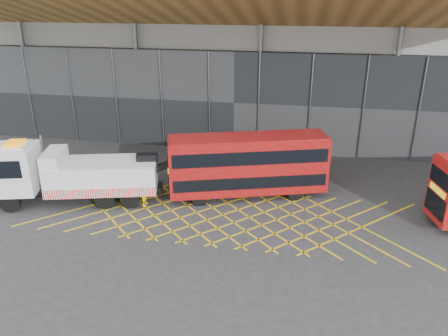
# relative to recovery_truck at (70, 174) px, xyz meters

# --- Properties ---
(ground_plane) EXTENTS (120.00, 120.00, 0.00)m
(ground_plane) POSITION_rel_recovery_truck_xyz_m (6.41, -0.09, -1.89)
(ground_plane) COLOR #2B2C2E
(road_markings) EXTENTS (23.16, 7.16, 0.01)m
(road_markings) POSITION_rel_recovery_truck_xyz_m (9.61, -0.09, -1.88)
(road_markings) COLOR gold
(road_markings) RESTS_ON ground_plane
(construction_building) EXTENTS (55.00, 23.97, 18.00)m
(construction_building) POSITION_rel_recovery_truck_xyz_m (8.34, 18.31, 7.09)
(construction_building) COLOR gray
(construction_building) RESTS_ON ground_plane
(recovery_truck) EXTENTS (11.73, 5.16, 4.09)m
(recovery_truck) POSITION_rel_recovery_truck_xyz_m (0.00, 0.00, 0.00)
(recovery_truck) COLOR black
(recovery_truck) RESTS_ON ground_plane
(bus_towed) EXTENTS (10.18, 5.19, 4.06)m
(bus_towed) POSITION_rel_recovery_truck_xyz_m (10.69, 2.77, 0.36)
(bus_towed) COLOR maroon
(bus_towed) RESTS_ON ground_plane
(worker) EXTENTS (0.54, 0.76, 1.96)m
(worker) POSITION_rel_recovery_truck_xyz_m (4.62, 0.34, -0.91)
(worker) COLOR yellow
(worker) RESTS_ON ground_plane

